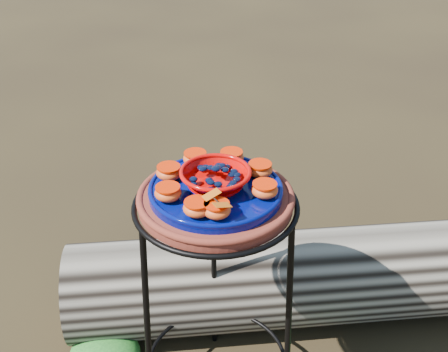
{
  "coord_description": "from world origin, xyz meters",
  "views": [
    {
      "loc": [
        -0.04,
        -1.12,
        1.46
      ],
      "look_at": [
        0.02,
        0.0,
        0.78
      ],
      "focal_mm": 45.0,
      "sensor_mm": 36.0,
      "label": 1
    }
  ],
  "objects_px": {
    "cobalt_plate": "(216,191)",
    "driftwood_log": "(331,275)",
    "red_bowl": "(216,179)",
    "terracotta_saucer": "(216,200)",
    "plant_stand": "(217,311)"
  },
  "relations": [
    {
      "from": "terracotta_saucer",
      "to": "driftwood_log",
      "type": "height_order",
      "value": "terracotta_saucer"
    },
    {
      "from": "red_bowl",
      "to": "driftwood_log",
      "type": "relative_size",
      "value": 0.09
    },
    {
      "from": "terracotta_saucer",
      "to": "cobalt_plate",
      "type": "xyz_separation_m",
      "value": [
        0.0,
        0.0,
        0.03
      ]
    },
    {
      "from": "cobalt_plate",
      "to": "red_bowl",
      "type": "bearing_deg",
      "value": 0.0
    },
    {
      "from": "driftwood_log",
      "to": "terracotta_saucer",
      "type": "bearing_deg",
      "value": -140.57
    },
    {
      "from": "cobalt_plate",
      "to": "driftwood_log",
      "type": "xyz_separation_m",
      "value": [
        0.41,
        0.33,
        -0.57
      ]
    },
    {
      "from": "terracotta_saucer",
      "to": "driftwood_log",
      "type": "distance_m",
      "value": 0.76
    },
    {
      "from": "plant_stand",
      "to": "red_bowl",
      "type": "relative_size",
      "value": 4.42
    },
    {
      "from": "cobalt_plate",
      "to": "driftwood_log",
      "type": "height_order",
      "value": "cobalt_plate"
    },
    {
      "from": "plant_stand",
      "to": "terracotta_saucer",
      "type": "bearing_deg",
      "value": 0.0
    },
    {
      "from": "driftwood_log",
      "to": "cobalt_plate",
      "type": "bearing_deg",
      "value": -140.57
    },
    {
      "from": "terracotta_saucer",
      "to": "red_bowl",
      "type": "relative_size",
      "value": 2.33
    },
    {
      "from": "cobalt_plate",
      "to": "driftwood_log",
      "type": "bearing_deg",
      "value": 39.43
    },
    {
      "from": "red_bowl",
      "to": "cobalt_plate",
      "type": "bearing_deg",
      "value": 0.0
    },
    {
      "from": "plant_stand",
      "to": "red_bowl",
      "type": "xyz_separation_m",
      "value": [
        0.0,
        0.0,
        0.42
      ]
    }
  ]
}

